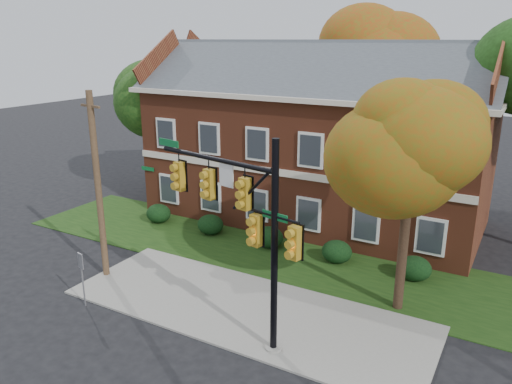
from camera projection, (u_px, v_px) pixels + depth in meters
The scene contains 15 objects.
ground at pixel (231, 322), 18.09m from camera, with size 120.00×120.00×0.00m, color black.
sidewalk at pixel (245, 309), 18.91m from camera, with size 14.00×5.00×0.08m, color gray.
grass_strip at pixel (300, 260), 23.07m from camera, with size 30.00×6.00×0.04m, color #193811.
apartment_building at pixel (315, 131), 27.49m from camera, with size 18.80×8.80×9.74m.
hedge_far_left at pixel (159, 213), 27.75m from camera, with size 1.40×1.26×1.05m, color black.
hedge_left at pixel (210, 225), 26.09m from camera, with size 1.40×1.26×1.05m, color black.
hedge_center at pixel (269, 237), 24.44m from camera, with size 1.40×1.26×1.05m, color black.
hedge_right at pixel (337, 252), 22.79m from camera, with size 1.40×1.26×1.05m, color black.
hedge_far_right at pixel (415, 268), 21.14m from camera, with size 1.40×1.26×1.05m, color black.
tree_near_right at pixel (419, 137), 16.86m from camera, with size 4.50×4.25×8.58m.
tree_left_rear at pixel (162, 92), 30.65m from camera, with size 5.40×5.10×8.88m.
tree_far_rear at pixel (384, 55), 32.22m from camera, with size 6.84×6.46×11.52m.
traffic_signal at pixel (244, 216), 15.95m from camera, with size 6.27×1.46×7.11m.
utility_pole at pixel (98, 187), 20.46m from camera, with size 1.23×0.32×7.94m.
sign_post at pixel (82, 271), 18.77m from camera, with size 0.32×0.11×2.20m.
Camera 1 is at (8.64, -13.35, 9.87)m, focal length 35.00 mm.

